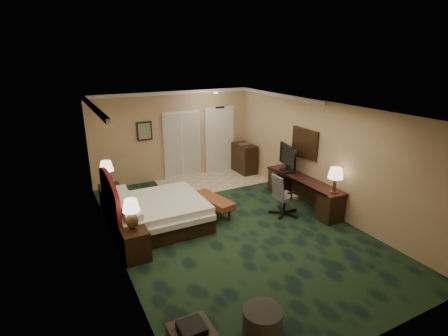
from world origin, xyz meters
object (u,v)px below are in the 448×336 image
lamp_near (132,215)px  desk_chair (285,195)px  nightstand_far (111,197)px  ottoman (262,322)px  bed (160,213)px  tv (288,159)px  minibar (244,158)px  bed_bench (213,205)px  nightstand_near (135,244)px  desk (303,192)px  lamp_far (107,174)px

lamp_near → desk_chair: (3.70, 0.20, -0.39)m
nightstand_far → ottoman: nightstand_far is taller
bed → tv: tv is taller
nightstand_far → ottoman: bearing=-78.1°
minibar → tv: bearing=-90.7°
lamp_near → bed_bench: bearing=25.5°
nightstand_near → desk: bearing=6.2°
lamp_near → lamp_far: bearing=90.3°
nightstand_near → bed_bench: 2.43m
desk_chair → minibar: bearing=76.2°
nightstand_far → bed_bench: size_ratio=0.49×
bed_bench → minibar: 3.27m
lamp_near → tv: 4.56m
tv → minibar: 2.37m
minibar → nightstand_far: bearing=-168.3°
bed → nightstand_near: size_ratio=3.26×
desk_chair → minibar: 3.27m
ottoman → desk: bearing=43.9°
bed → minibar: bearing=33.2°
nightstand_near → nightstand_far: (0.01, 2.51, 0.01)m
bed → desk_chair: (2.88, -0.82, 0.21)m
nightstand_near → tv: size_ratio=0.64×
lamp_near → lamp_far: (-0.01, 2.51, 0.03)m
nightstand_near → tv: bearing=14.5°
bed_bench → nightstand_far: bearing=134.9°
nightstand_near → bed_bench: nightstand_near is taller
bed → ottoman: size_ratio=3.46×
ottoman → nightstand_near: bearing=112.1°
lamp_near → lamp_far: size_ratio=0.95×
bed → nightstand_near: bearing=-127.6°
ottoman → lamp_far: bearing=102.1°
nightstand_far → desk_chair: (3.69, -2.27, 0.21)m
bed → desk: size_ratio=0.78×
bed → nightstand_far: (-0.81, 1.45, -0.00)m
bed → nightstand_far: bed is taller
bed → lamp_near: (-0.83, -1.02, 0.60)m
nightstand_near → ottoman: nightstand_near is taller
lamp_near → minibar: lamp_near is taller
tv → nightstand_near: bearing=-151.9°
nightstand_near → minibar: (4.44, 3.43, 0.17)m
bed → lamp_near: 1.45m
nightstand_far → lamp_far: bearing=129.7°
bed → lamp_far: bearing=119.6°
bed → minibar: size_ratio=2.08×
lamp_far → tv: tv is taller
lamp_far → desk_chair: size_ratio=0.62×
desk → desk_chair: size_ratio=2.41×
lamp_near → desk_chair: bearing=3.2°
nightstand_far → lamp_near: size_ratio=1.01×
tv → desk_chair: size_ratio=0.90×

